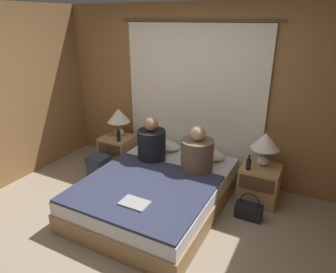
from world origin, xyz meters
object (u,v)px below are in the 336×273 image
Objects in this scene: nightstand_left at (118,151)px; laptop_on_bed at (135,203)px; beer_bottle_on_right_stand at (249,164)px; person_left_in_bed at (152,143)px; bed at (157,192)px; beer_bottle_on_left_stand at (118,136)px; handbag_on_floor at (249,210)px; backpack_on_floor at (99,166)px; lamp_right at (265,142)px; lamp_left at (119,117)px; pillow_right at (206,154)px; nightstand_right at (259,184)px; person_right_in_bed at (197,153)px; pillow_left at (163,145)px.

laptop_on_bed is at bearing -47.79° from nightstand_left.
nightstand_left is 1.61× the size of laptop_on_bed.
laptop_on_bed is (-0.91, -1.23, -0.13)m from beer_bottle_on_right_stand.
nightstand_left is at bearing 160.14° from person_left_in_bed.
nightstand_left reaches higher than bed.
handbag_on_floor is (2.13, -0.30, -0.48)m from beer_bottle_on_left_stand.
beer_bottle_on_left_stand is 0.67× the size of backpack_on_floor.
beer_bottle_on_right_stand is 1.53m from laptop_on_bed.
beer_bottle_on_right_stand is at bearing -122.71° from lamp_right.
laptop_on_bed is 0.89× the size of backpack_on_floor.
lamp_left reaches higher than beer_bottle_on_right_stand.
pillow_right reaches higher than nightstand_left.
nightstand_right is 1.54m from person_left_in_bed.
nightstand_left is 2.29m from nightstand_right.
person_right_in_bed is 1.81× the size of backpack_on_floor.
pillow_right is (-0.79, 0.10, 0.22)m from nightstand_right.
pillow_left reaches higher than handbag_on_floor.
beer_bottle_on_left_stand is at bearing 167.20° from person_left_in_bed.
lamp_left is (0.00, 0.07, 0.57)m from nightstand_left.
person_right_in_bed is 0.94m from handbag_on_floor.
nightstand_right is 0.83m from pillow_right.
person_left_in_bed is 2.07× the size of laptop_on_bed.
beer_bottle_on_right_stand reaches higher than pillow_right.
beer_bottle_on_left_stand is (-2.15, -0.21, -0.23)m from lamp_right.
pillow_left is 0.70m from pillow_right.
pillow_right is 2.66× the size of beer_bottle_on_right_stand.
backpack_on_floor is at bearing -90.91° from lamp_left.
handbag_on_floor is (2.27, -0.51, -0.71)m from lamp_left.
pillow_right reaches higher than laptop_on_bed.
person_left_in_bed reaches higher than handbag_on_floor.
lamp_right is at bearing 0.00° from lamp_left.
beer_bottle_on_left_stand is at bearing -57.48° from lamp_left.
lamp_right reaches higher than beer_bottle_on_right_stand.
person_right_in_bed is at bearing 49.01° from bed.
bed is 6.04× the size of handbag_on_floor.
person_left_in_bed reaches higher than pillow_left.
person_left_in_bed is at bearing -19.86° from nightstand_left.
lamp_left is 2.17m from beer_bottle_on_right_stand.
lamp_right is (2.29, 0.07, 0.57)m from nightstand_left.
bed is at bearing 98.56° from laptop_on_bed.
nightstand_right is 0.46m from handbag_on_floor.
pillow_left is (-0.35, 0.83, 0.27)m from bed.
person_right_in_bed is (1.51, -0.30, 0.40)m from nightstand_left.
nightstand_right is 0.92m from person_right_in_bed.
pillow_left is at bearing 178.72° from lamp_right.
lamp_right is at bearing 34.77° from bed.
nightstand_left is 2.46× the size of beer_bottle_on_right_stand.
bed is 1.17m from handbag_on_floor.
pillow_right is 0.84× the size of person_left_in_bed.
lamp_left and lamp_right have the same top height.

